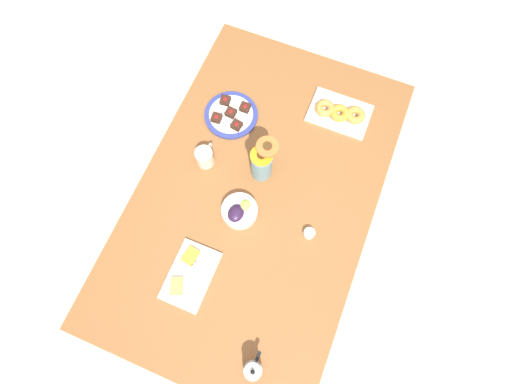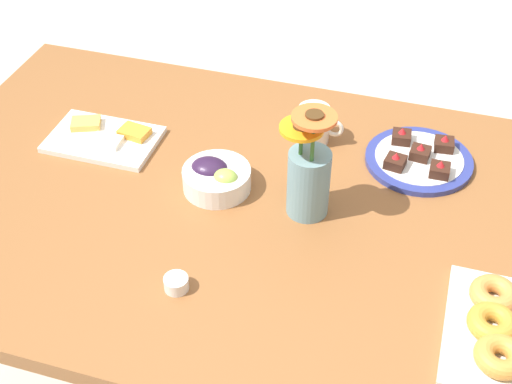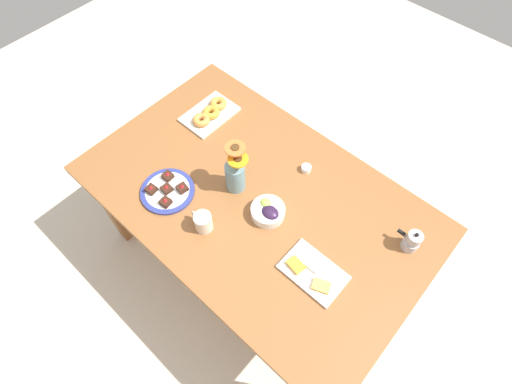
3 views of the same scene
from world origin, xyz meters
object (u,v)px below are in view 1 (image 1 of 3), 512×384
object	(u,v)px
cheese_platter	(190,275)
croissant_platter	(340,113)
coffee_mug	(205,157)
jam_cup_honey	(309,233)
dining_table	(256,201)
moka_pot	(253,370)
dessert_plate	(231,115)
flower_vase	(262,164)
grape_bowl	(239,211)

from	to	relation	value
cheese_platter	croissant_platter	bearing A→B (deg)	-19.35
coffee_mug	jam_cup_honey	size ratio (longest dim) A/B	2.34
dining_table	croissant_platter	distance (m)	0.56
cheese_platter	moka_pot	xyz separation A→B (m)	(-0.23, -0.37, 0.04)
cheese_platter	jam_cup_honey	xyz separation A→B (m)	(0.34, -0.39, 0.01)
cheese_platter	dessert_plate	xyz separation A→B (m)	(0.74, 0.14, 0.00)
jam_cup_honey	dessert_plate	size ratio (longest dim) A/B	0.19
dining_table	cheese_platter	xyz separation A→B (m)	(-0.42, 0.12, 0.10)
croissant_platter	jam_cup_honey	distance (m)	0.59
flower_vase	moka_pot	bearing A→B (deg)	-160.40
moka_pot	grape_bowl	bearing A→B (deg)	27.64
jam_cup_honey	flower_vase	bearing A→B (deg)	57.29
dessert_plate	moka_pot	bearing A→B (deg)	-152.35
dining_table	jam_cup_honey	xyz separation A→B (m)	(-0.08, -0.27, 0.10)
coffee_mug	jam_cup_honey	xyz separation A→B (m)	(-0.14, -0.54, -0.03)
coffee_mug	croissant_platter	xyz separation A→B (m)	(0.45, -0.48, -0.03)
dining_table	grape_bowl	size ratio (longest dim) A/B	10.51
grape_bowl	moka_pot	bearing A→B (deg)	-152.36
flower_vase	moka_pot	xyz separation A→B (m)	(-0.76, -0.27, -0.04)
dining_table	jam_cup_honey	bearing A→B (deg)	-105.90
flower_vase	moka_pot	size ratio (longest dim) A/B	2.24
cheese_platter	moka_pot	bearing A→B (deg)	-121.80
dessert_plate	cheese_platter	bearing A→B (deg)	-169.45
grape_bowl	dining_table	bearing A→B (deg)	-18.22
croissant_platter	flower_vase	xyz separation A→B (m)	(-0.41, 0.23, 0.07)
cheese_platter	jam_cup_honey	size ratio (longest dim) A/B	5.42
grape_bowl	flower_vase	world-z (taller)	flower_vase
dining_table	moka_pot	world-z (taller)	moka_pot
coffee_mug	moka_pot	xyz separation A→B (m)	(-0.71, -0.52, 0.00)
grape_bowl	moka_pot	xyz separation A→B (m)	(-0.54, -0.28, 0.02)
croissant_platter	cheese_platter	bearing A→B (deg)	160.65
croissant_platter	flower_vase	world-z (taller)	flower_vase
jam_cup_honey	moka_pot	xyz separation A→B (m)	(-0.57, 0.02, 0.03)
dessert_plate	croissant_platter	bearing A→B (deg)	-67.30
dining_table	flower_vase	world-z (taller)	flower_vase
dining_table	jam_cup_honey	distance (m)	0.30
dessert_plate	moka_pot	size ratio (longest dim) A/B	2.09
dessert_plate	moka_pot	distance (m)	1.09
flower_vase	grape_bowl	bearing A→B (deg)	175.67
grape_bowl	dessert_plate	world-z (taller)	grape_bowl
jam_cup_honey	dessert_plate	xyz separation A→B (m)	(0.40, 0.53, -0.00)
dining_table	croissant_platter	bearing A→B (deg)	-22.19
dessert_plate	dining_table	bearing A→B (deg)	-141.38
grape_bowl	flower_vase	xyz separation A→B (m)	(0.21, -0.02, 0.06)
coffee_mug	jam_cup_honey	distance (m)	0.56
flower_vase	dessert_plate	bearing A→B (deg)	48.36
moka_pot	cheese_platter	bearing A→B (deg)	58.20
grape_bowl	croissant_platter	xyz separation A→B (m)	(0.62, -0.24, -0.01)
croissant_platter	dessert_plate	size ratio (longest dim) A/B	1.12
grape_bowl	jam_cup_honey	size ratio (longest dim) A/B	3.17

